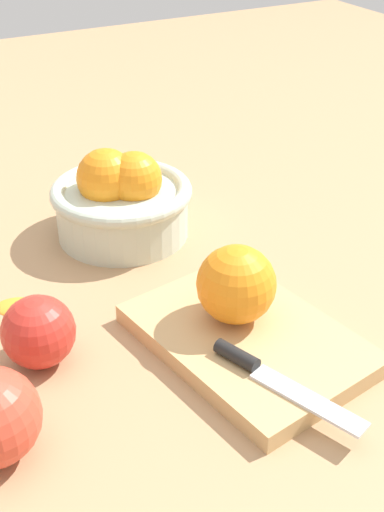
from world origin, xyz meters
TOP-DOWN VIEW (x-y plane):
  - ground_plane at (0.00, 0.00)m, footprint 2.40×2.40m
  - bowl at (-0.17, 0.07)m, footprint 0.17×0.17m
  - cutting_board at (0.09, 0.09)m, footprint 0.25×0.20m
  - orange_on_board at (0.07, 0.09)m, footprint 0.08×0.08m
  - knife at (0.16, 0.07)m, footprint 0.15×0.07m
  - apple_front_center at (0.02, -0.10)m, footprint 0.07×0.07m
  - citrus_peel at (-0.08, -0.09)m, footprint 0.06×0.06m

SIDE VIEW (x-z plane):
  - ground_plane at x=0.00m, z-range 0.00..0.00m
  - citrus_peel at x=-0.08m, z-range 0.00..0.01m
  - cutting_board at x=0.09m, z-range 0.00..0.02m
  - knife at x=0.16m, z-range 0.02..0.03m
  - apple_front_center at x=0.02m, z-range 0.00..0.07m
  - bowl at x=-0.17m, z-range -0.01..0.10m
  - orange_on_board at x=0.07m, z-range 0.02..0.10m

